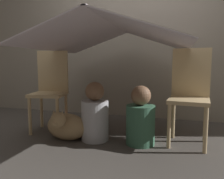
% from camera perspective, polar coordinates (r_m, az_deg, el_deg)
% --- Properties ---
extents(ground_plane, '(8.80, 8.80, 0.00)m').
position_cam_1_polar(ground_plane, '(2.24, -1.48, -13.94)').
color(ground_plane, '#47423D').
extents(wall_back, '(7.00, 0.05, 2.50)m').
position_cam_1_polar(wall_back, '(3.31, 5.18, 14.65)').
color(wall_back, gray).
rests_on(wall_back, ground_plane).
extents(chair_left, '(0.44, 0.44, 0.95)m').
position_cam_1_polar(chair_left, '(2.70, -15.77, 0.56)').
color(chair_left, '#D1B27F').
rests_on(chair_left, ground_plane).
extents(chair_right, '(0.41, 0.41, 0.95)m').
position_cam_1_polar(chair_right, '(2.29, 19.62, -0.64)').
color(chair_right, '#D1B27F').
rests_on(chair_right, ground_plane).
extents(sheet_canopy, '(1.55, 1.44, 0.27)m').
position_cam_1_polar(sheet_canopy, '(2.31, 0.00, 13.95)').
color(sheet_canopy, silver).
extents(person_front, '(0.28, 0.28, 0.61)m').
position_cam_1_polar(person_front, '(2.28, -4.47, -6.69)').
color(person_front, '#B2B2B7').
rests_on(person_front, ground_plane).
extents(person_second, '(0.28, 0.28, 0.58)m').
position_cam_1_polar(person_second, '(2.18, 7.46, -7.72)').
color(person_second, '#38664C').
rests_on(person_second, ground_plane).
extents(dog, '(0.44, 0.37, 0.35)m').
position_cam_1_polar(dog, '(2.33, -12.01, -9.24)').
color(dog, '#9E7F56').
rests_on(dog, ground_plane).
extents(floor_cushion, '(0.40, 0.32, 0.10)m').
position_cam_1_polar(floor_cushion, '(2.57, -7.34, -10.12)').
color(floor_cushion, '#CC664C').
rests_on(floor_cushion, ground_plane).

